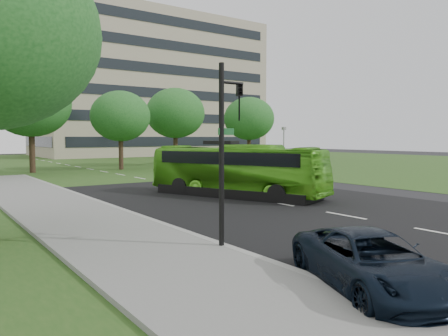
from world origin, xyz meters
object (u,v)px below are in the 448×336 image
Objects in this scene: bus at (237,170)px; sedan at (247,173)px; tree_park_b at (31,104)px; tree_park_d at (175,113)px; tree_park_c at (120,116)px; suv at (372,262)px; tree_park_e at (249,119)px; office_building at (150,88)px; camera_pole at (284,142)px; traffic_light at (226,141)px.

bus reaches higher than sedan.
tree_park_d is (15.32, 1.26, -0.31)m from tree_park_b.
tree_park_d is at bearing 15.96° from tree_park_c.
bus is at bearing 86.58° from suv.
bus is (-18.20, -21.91, -4.00)m from tree_park_e.
office_building is at bearing 60.25° from tree_park_c.
camera_pole is (16.03, 13.55, 1.33)m from bus.
traffic_light reaches higher than suv.
tree_park_e reaches higher than tree_park_c.
tree_park_c is 32.67m from traffic_light.
office_building is 5.17× the size of tree_park_c.
tree_park_d is at bearing 163.78° from tree_park_e.
camera_pole is at bearing -23.85° from tree_park_b.
office_building reaches higher than traffic_light.
sedan is (-13.37, -16.70, -4.74)m from tree_park_e.
tree_park_c is 1.49× the size of traffic_light.
camera_pole is (-5.96, -43.05, -9.77)m from office_building.
sedan is 21.74m from suv.
tree_park_d reaches higher than camera_pole.
sedan is at bearing -128.69° from tree_park_e.
bus is 2.50× the size of sedan.
tree_park_c reaches higher than traffic_light.
traffic_light is (-1.35, -32.03, -3.13)m from tree_park_b.
bus is 2.37× the size of camera_pole.
camera_pole reaches higher than sedan.
bus is at bearing -96.11° from tree_park_c.
tree_park_c is at bearing 61.99° from bus.
suv is (-8.86, -35.67, -4.65)m from tree_park_c.
suv is (-11.30, -18.57, -0.05)m from sedan.
camera_pole reaches higher than bus.
camera_pole is at bearing 18.31° from bus.
tree_park_c is 1.83× the size of camera_pole.
suv is (-16.14, -37.75, -5.27)m from tree_park_d.
tree_park_e is 1.52× the size of traffic_light.
sedan is 0.91× the size of suv.
tree_park_b is 32.21m from traffic_light.
tree_park_c is at bearing -164.04° from tree_park_d.
tree_park_c is 1.77× the size of suv.
tree_park_d is 12.96m from camera_pole.
traffic_light is at bearing -116.60° from tree_park_d.
tree_park_b reaches higher than tree_park_e.
tree_park_d is at bearing 96.89° from camera_pole.
sedan reaches higher than suv.
suv is 35.14m from camera_pole.
tree_park_b is 1.76× the size of traffic_light.
tree_park_c reaches higher than sedan.
office_building is 3.99× the size of bus.
tree_park_b is 24.29m from bus.
office_building is at bearing 58.61° from camera_pole.
office_building reaches higher than sedan.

